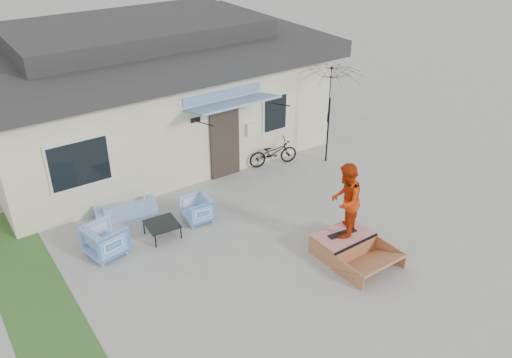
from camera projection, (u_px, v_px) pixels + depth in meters
ground at (289, 263)px, 12.38m from camera, size 90.00×90.00×0.00m
grass_strip at (35, 300)px, 11.27m from camera, size 1.40×8.00×0.01m
house at (141, 87)px, 17.23m from camera, size 10.80×8.49×4.10m
loveseat at (125, 205)px, 13.99m from camera, size 1.66×0.76×0.62m
armchair_left at (105, 238)px, 12.48m from camera, size 0.94×0.99×0.87m
armchair_right at (197, 208)px, 13.78m from camera, size 0.72×0.76×0.73m
coffee_table at (162, 230)px, 13.23m from camera, size 0.81×0.81×0.38m
bicycle at (273, 150)px, 16.47m from camera, size 1.66×0.89×1.01m
patio_umbrella at (329, 109)px, 16.08m from camera, size 2.51×2.42×2.20m
skate_ramp at (343, 243)px, 12.69m from camera, size 1.39×1.82×0.45m
skateboard at (342, 233)px, 12.61m from camera, size 0.77×0.27×0.05m
skater at (346, 199)px, 12.16m from camera, size 1.12×1.07×1.81m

